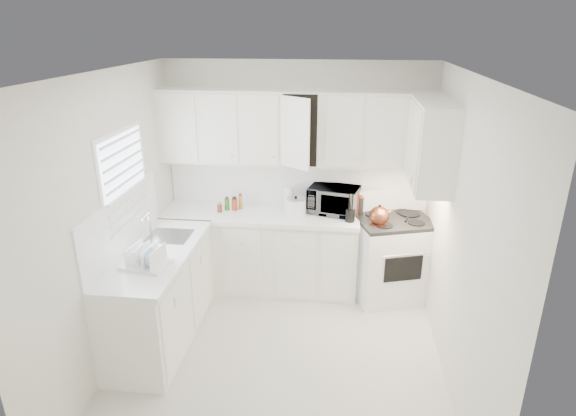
# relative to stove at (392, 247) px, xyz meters

# --- Properties ---
(floor) EXTENTS (3.20, 3.20, 0.00)m
(floor) POSITION_rel_stove_xyz_m (-1.11, -1.27, -0.61)
(floor) COLOR beige
(floor) RESTS_ON ground
(ceiling) EXTENTS (3.20, 3.20, 0.00)m
(ceiling) POSITION_rel_stove_xyz_m (-1.11, -1.27, 1.99)
(ceiling) COLOR white
(ceiling) RESTS_ON ground
(wall_back) EXTENTS (3.00, 0.00, 3.00)m
(wall_back) POSITION_rel_stove_xyz_m (-1.11, 0.33, 0.69)
(wall_back) COLOR silver
(wall_back) RESTS_ON ground
(wall_front) EXTENTS (3.00, 0.00, 3.00)m
(wall_front) POSITION_rel_stove_xyz_m (-1.11, -2.87, 0.69)
(wall_front) COLOR silver
(wall_front) RESTS_ON ground
(wall_left) EXTENTS (0.00, 3.20, 3.20)m
(wall_left) POSITION_rel_stove_xyz_m (-2.61, -1.27, 0.69)
(wall_left) COLOR silver
(wall_left) RESTS_ON ground
(wall_right) EXTENTS (0.00, 3.20, 3.20)m
(wall_right) POSITION_rel_stove_xyz_m (0.39, -1.27, 0.69)
(wall_right) COLOR silver
(wall_right) RESTS_ON ground
(window_blinds) EXTENTS (0.06, 0.96, 1.06)m
(window_blinds) POSITION_rel_stove_xyz_m (-2.59, -0.92, 0.94)
(window_blinds) COLOR white
(window_blinds) RESTS_ON wall_left
(lower_cabinets_back) EXTENTS (2.22, 0.60, 0.90)m
(lower_cabinets_back) POSITION_rel_stove_xyz_m (-1.50, 0.03, -0.16)
(lower_cabinets_back) COLOR silver
(lower_cabinets_back) RESTS_ON floor
(lower_cabinets_left) EXTENTS (0.60, 1.60, 0.90)m
(lower_cabinets_left) POSITION_rel_stove_xyz_m (-2.31, -1.07, -0.16)
(lower_cabinets_left) COLOR silver
(lower_cabinets_left) RESTS_ON floor
(countertop_back) EXTENTS (2.24, 0.64, 0.05)m
(countertop_back) POSITION_rel_stove_xyz_m (-1.50, 0.02, 0.32)
(countertop_back) COLOR white
(countertop_back) RESTS_ON lower_cabinets_back
(countertop_left) EXTENTS (0.64, 1.62, 0.05)m
(countertop_left) POSITION_rel_stove_xyz_m (-2.30, -1.07, 0.32)
(countertop_left) COLOR white
(countertop_left) RESTS_ON lower_cabinets_left
(backsplash_back) EXTENTS (2.98, 0.02, 0.55)m
(backsplash_back) POSITION_rel_stove_xyz_m (-1.11, 0.32, 0.62)
(backsplash_back) COLOR white
(backsplash_back) RESTS_ON wall_back
(backsplash_left) EXTENTS (0.02, 1.60, 0.55)m
(backsplash_left) POSITION_rel_stove_xyz_m (-2.60, -1.07, 0.62)
(backsplash_left) COLOR white
(backsplash_left) RESTS_ON wall_left
(upper_cabinets_back) EXTENTS (3.00, 0.33, 0.80)m
(upper_cabinets_back) POSITION_rel_stove_xyz_m (-1.11, 0.16, 0.89)
(upper_cabinets_back) COLOR silver
(upper_cabinets_back) RESTS_ON wall_back
(upper_cabinets_right) EXTENTS (0.33, 0.90, 0.80)m
(upper_cabinets_right) POSITION_rel_stove_xyz_m (0.23, -0.45, 0.89)
(upper_cabinets_right) COLOR silver
(upper_cabinets_right) RESTS_ON wall_right
(sink) EXTENTS (0.42, 0.38, 0.30)m
(sink) POSITION_rel_stove_xyz_m (-2.30, -0.72, 0.46)
(sink) COLOR gray
(sink) RESTS_ON countertop_left
(stove) EXTENTS (0.95, 0.86, 1.22)m
(stove) POSITION_rel_stove_xyz_m (0.00, 0.00, 0.00)
(stove) COLOR white
(stove) RESTS_ON floor
(tea_kettle) EXTENTS (0.29, 0.26, 0.24)m
(tea_kettle) POSITION_rel_stove_xyz_m (-0.18, -0.16, 0.45)
(tea_kettle) COLOR brown
(tea_kettle) RESTS_ON stove
(frying_pan) EXTENTS (0.33, 0.44, 0.04)m
(frying_pan) POSITION_rel_stove_xyz_m (0.18, 0.16, 0.35)
(frying_pan) COLOR black
(frying_pan) RESTS_ON stove
(microwave) EXTENTS (0.60, 0.42, 0.37)m
(microwave) POSITION_rel_stove_xyz_m (-0.67, 0.13, 0.53)
(microwave) COLOR gray
(microwave) RESTS_ON countertop_back
(rice_cooker) EXTENTS (0.27, 0.27, 0.22)m
(rice_cooker) POSITION_rel_stove_xyz_m (-1.09, 0.01, 0.45)
(rice_cooker) COLOR white
(rice_cooker) RESTS_ON countertop_back
(paper_towel) EXTENTS (0.12, 0.12, 0.27)m
(paper_towel) POSITION_rel_stove_xyz_m (-1.18, 0.18, 0.48)
(paper_towel) COLOR white
(paper_towel) RESTS_ON countertop_back
(utensil_crock) EXTENTS (0.14, 0.14, 0.32)m
(utensil_crock) POSITION_rel_stove_xyz_m (-0.49, -0.12, 0.50)
(utensil_crock) COLOR black
(utensil_crock) RESTS_ON countertop_back
(dish_rack) EXTENTS (0.44, 0.36, 0.22)m
(dish_rack) POSITION_rel_stove_xyz_m (-2.28, -1.37, 0.45)
(dish_rack) COLOR white
(dish_rack) RESTS_ON countertop_left
(spice_left_0) EXTENTS (0.06, 0.06, 0.13)m
(spice_left_0) POSITION_rel_stove_xyz_m (-1.96, 0.15, 0.41)
(spice_left_0) COLOR maroon
(spice_left_0) RESTS_ON countertop_back
(spice_left_1) EXTENTS (0.06, 0.06, 0.13)m
(spice_left_1) POSITION_rel_stove_xyz_m (-1.88, 0.06, 0.41)
(spice_left_1) COLOR #317928
(spice_left_1) RESTS_ON countertop_back
(spice_left_2) EXTENTS (0.06, 0.06, 0.13)m
(spice_left_2) POSITION_rel_stove_xyz_m (-1.81, 0.15, 0.41)
(spice_left_2) COLOR #AA3A16
(spice_left_2) RESTS_ON countertop_back
(spice_left_3) EXTENTS (0.06, 0.06, 0.13)m
(spice_left_3) POSITION_rel_stove_xyz_m (-1.73, 0.06, 0.41)
(spice_left_3) COLOR orange
(spice_left_3) RESTS_ON countertop_back
(sauce_right_0) EXTENTS (0.06, 0.06, 0.19)m
(sauce_right_0) POSITION_rel_stove_xyz_m (-0.53, 0.19, 0.44)
(sauce_right_0) COLOR #AA3A16
(sauce_right_0) RESTS_ON countertop_back
(sauce_right_1) EXTENTS (0.06, 0.06, 0.19)m
(sauce_right_1) POSITION_rel_stove_xyz_m (-0.47, 0.13, 0.44)
(sauce_right_1) COLOR orange
(sauce_right_1) RESTS_ON countertop_back
(sauce_right_2) EXTENTS (0.06, 0.06, 0.19)m
(sauce_right_2) POSITION_rel_stove_xyz_m (-0.42, 0.19, 0.44)
(sauce_right_2) COLOR #562618
(sauce_right_2) RESTS_ON countertop_back
(sauce_right_3) EXTENTS (0.06, 0.06, 0.19)m
(sauce_right_3) POSITION_rel_stove_xyz_m (-0.36, 0.13, 0.44)
(sauce_right_3) COLOR black
(sauce_right_3) RESTS_ON countertop_back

